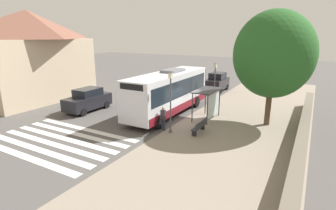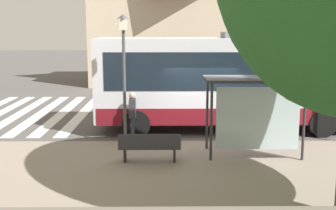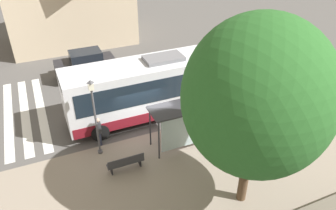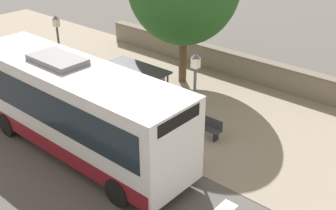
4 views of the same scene
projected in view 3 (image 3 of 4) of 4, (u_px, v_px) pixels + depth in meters
name	position (u px, v px, depth m)	size (l,w,h in m)	color
ground_plane	(144.00, 135.00, 18.32)	(120.00, 120.00, 0.00)	#514F4C
sidewalk_plaza	(177.00, 191.00, 14.82)	(9.00, 44.00, 0.02)	gray
crosswalk_stripes	(0.00, 119.00, 19.70)	(9.00, 5.25, 0.01)	silver
bus	(152.00, 87.00, 19.11)	(2.70, 10.08, 3.71)	silver
bus_shelter	(180.00, 116.00, 16.45)	(1.51, 3.00, 2.39)	#2D2D33
pedestrian	(99.00, 129.00, 17.12)	(0.34, 0.22, 1.69)	#2D3347
bench	(126.00, 163.00, 15.71)	(0.40, 1.80, 0.88)	#333338
street_lamp_near	(95.00, 112.00, 15.69)	(0.28, 0.28, 4.28)	#4C4C51
street_lamp_far	(239.00, 84.00, 18.33)	(0.28, 0.28, 4.08)	#4C4C51
shade_tree	(258.00, 98.00, 11.70)	(5.56, 5.56, 8.25)	brown
parked_car_behind_bus	(301.00, 70.00, 22.96)	(1.97, 3.95, 2.17)	black
parked_car_far_lane	(86.00, 65.00, 23.91)	(1.98, 4.27, 1.98)	black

